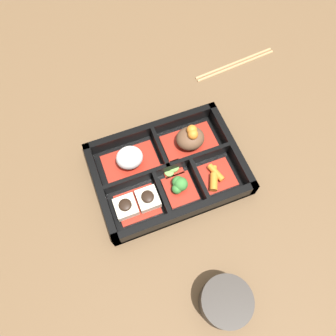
% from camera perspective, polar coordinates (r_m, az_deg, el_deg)
% --- Properties ---
extents(ground_plane, '(3.00, 3.00, 0.00)m').
position_cam_1_polar(ground_plane, '(0.69, 0.00, -0.89)').
color(ground_plane, brown).
extents(bento_base, '(0.30, 0.21, 0.01)m').
position_cam_1_polar(bento_base, '(0.68, 0.00, -0.71)').
color(bento_base, black).
rests_on(bento_base, ground_plane).
extents(bento_rim, '(0.30, 0.21, 0.04)m').
position_cam_1_polar(bento_rim, '(0.67, 0.12, -0.34)').
color(bento_rim, black).
rests_on(bento_rim, ground_plane).
extents(bowl_rice, '(0.11, 0.08, 0.05)m').
position_cam_1_polar(bowl_rice, '(0.67, -6.66, 1.53)').
color(bowl_rice, maroon).
rests_on(bowl_rice, bento_base).
extents(bowl_stew, '(0.11, 0.08, 0.06)m').
position_cam_1_polar(bowl_stew, '(0.69, 3.91, 5.08)').
color(bowl_stew, maroon).
rests_on(bowl_stew, bento_base).
extents(bowl_tofu, '(0.09, 0.07, 0.03)m').
position_cam_1_polar(bowl_tofu, '(0.64, -5.37, -6.11)').
color(bowl_tofu, maroon).
rests_on(bowl_tofu, bento_base).
extents(bowl_greens, '(0.06, 0.07, 0.03)m').
position_cam_1_polar(bowl_greens, '(0.65, 1.98, -3.13)').
color(bowl_greens, maroon).
rests_on(bowl_greens, bento_base).
extents(bowl_carrots, '(0.07, 0.07, 0.02)m').
position_cam_1_polar(bowl_carrots, '(0.67, 8.37, -1.48)').
color(bowl_carrots, maroon).
rests_on(bowl_carrots, bento_base).
extents(bowl_pickles, '(0.04, 0.03, 0.01)m').
position_cam_1_polar(bowl_pickles, '(0.67, 0.86, -0.36)').
color(bowl_pickles, maroon).
rests_on(bowl_pickles, bento_base).
extents(tea_cup, '(0.09, 0.09, 0.06)m').
position_cam_1_polar(tea_cup, '(0.60, 10.12, -21.92)').
color(tea_cup, '#2D2823').
rests_on(tea_cup, ground_plane).
extents(chopsticks, '(0.22, 0.04, 0.01)m').
position_cam_1_polar(chopsticks, '(0.86, 11.59, 17.36)').
color(chopsticks, '#A87F51').
rests_on(chopsticks, ground_plane).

